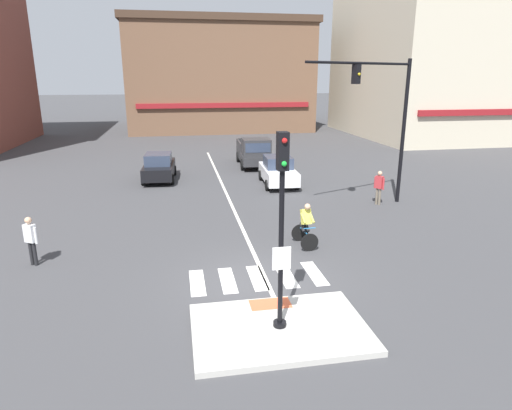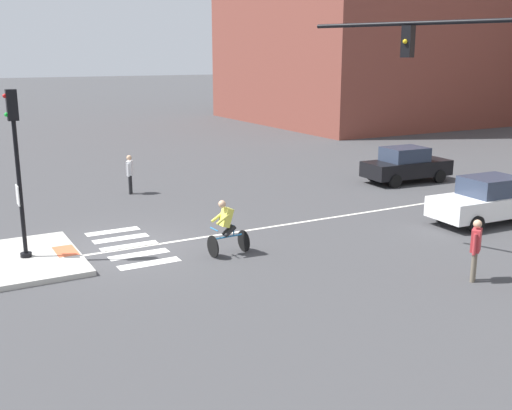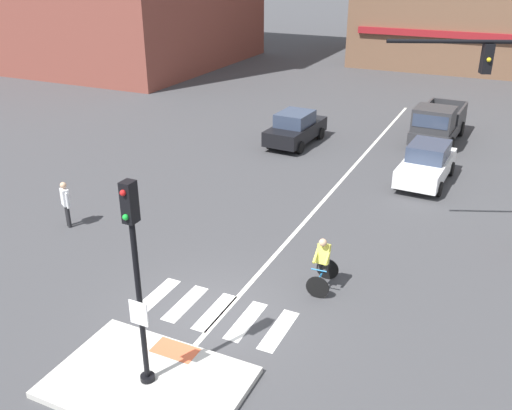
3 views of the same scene
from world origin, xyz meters
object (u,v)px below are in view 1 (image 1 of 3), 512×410
object	(u,v)px
cyclist	(306,224)
pedestrian_at_curb_left	(31,237)
signal_pole	(282,215)
car_white_eastbound_far	(278,171)
car_black_westbound_distant	(159,167)
pedestrian_waiting_far_side	(379,185)
traffic_light_mast	(388,110)
pickup_truck_charcoal_eastbound_distant	(254,153)

from	to	relation	value
cyclist	pedestrian_at_curb_left	distance (m)	9.31
signal_pole	car_white_eastbound_far	size ratio (longest dim) A/B	1.13
car_black_westbound_distant	cyclist	xyz separation A→B (m)	(5.56, -11.99, 0.06)
signal_pole	car_white_eastbound_far	bearing A→B (deg)	77.14
cyclist	pedestrian_waiting_far_side	xyz separation A→B (m)	(5.07, 4.70, 0.11)
pedestrian_at_curb_left	car_black_westbound_distant	bearing A→B (deg)	72.63
pedestrian_waiting_far_side	pedestrian_at_curb_left	bearing A→B (deg)	-161.90
pedestrian_waiting_far_side	traffic_light_mast	bearing A→B (deg)	-67.93
pedestrian_at_curb_left	pedestrian_waiting_far_side	distance (m)	15.13
pickup_truck_charcoal_eastbound_distant	cyclist	size ratio (longest dim) A/B	3.08
car_white_eastbound_far	pedestrian_waiting_far_side	size ratio (longest dim) A/B	2.50
signal_pole	cyclist	world-z (taller)	signal_pole
pedestrian_at_curb_left	pickup_truck_charcoal_eastbound_distant	bearing A→B (deg)	56.19
cyclist	pedestrian_waiting_far_side	distance (m)	6.91
signal_pole	cyclist	size ratio (longest dim) A/B	2.82
pedestrian_at_curb_left	pedestrian_waiting_far_side	world-z (taller)	same
signal_pole	traffic_light_mast	world-z (taller)	traffic_light_mast
pickup_truck_charcoal_eastbound_distant	pedestrian_waiting_far_side	size ratio (longest dim) A/B	3.10
traffic_light_mast	pedestrian_waiting_far_side	distance (m)	3.56
car_black_westbound_distant	pickup_truck_charcoal_eastbound_distant	distance (m)	7.03
signal_pole	car_black_westbound_distant	size ratio (longest dim) A/B	1.13
traffic_light_mast	pedestrian_at_curb_left	world-z (taller)	traffic_light_mast
car_white_eastbound_far	pedestrian_at_curb_left	xyz separation A→B (m)	(-10.51, -9.60, 0.17)
signal_pole	car_white_eastbound_far	xyz separation A→B (m)	(3.41, 14.94, -2.19)
signal_pole	pedestrian_waiting_far_side	distance (m)	12.55
signal_pole	car_black_westbound_distant	xyz separation A→B (m)	(-3.35, 17.32, -2.19)
traffic_light_mast	pedestrian_waiting_far_side	xyz separation A→B (m)	(-0.06, 0.14, -3.56)
pedestrian_at_curb_left	car_white_eastbound_far	bearing A→B (deg)	42.41
cyclist	traffic_light_mast	bearing A→B (deg)	41.73
signal_pole	pickup_truck_charcoal_eastbound_distant	size ratio (longest dim) A/B	0.91
car_white_eastbound_far	pedestrian_at_curb_left	distance (m)	14.24
pickup_truck_charcoal_eastbound_distant	pedestrian_waiting_far_side	bearing A→B (deg)	-67.42
cyclist	signal_pole	bearing A→B (deg)	-112.51
traffic_light_mast	car_white_eastbound_far	size ratio (longest dim) A/B	1.63
car_white_eastbound_far	pedestrian_waiting_far_side	distance (m)	6.25
signal_pole	traffic_light_mast	size ratio (longest dim) A/B	0.69
traffic_light_mast	car_black_westbound_distant	size ratio (longest dim) A/B	1.63
pickup_truck_charcoal_eastbound_distant	signal_pole	bearing A→B (deg)	-98.30
car_white_eastbound_far	cyclist	bearing A→B (deg)	-97.12
car_black_westbound_distant	traffic_light_mast	bearing A→B (deg)	-34.79
signal_pole	traffic_light_mast	xyz separation A→B (m)	(7.33, 9.89, 1.54)
signal_pole	pickup_truck_charcoal_eastbound_distant	xyz separation A→B (m)	(2.97, 20.38, -2.02)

